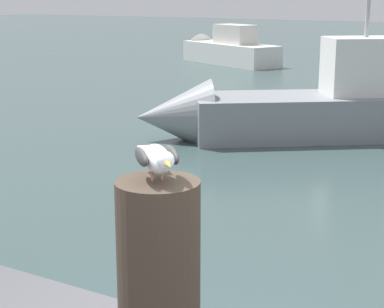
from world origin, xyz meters
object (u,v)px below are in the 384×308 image
boat_grey (297,109)px  mooring_post (159,279)px  boat_white (221,50)px  seagull (158,158)px

boat_grey → mooring_post: bearing=-71.5°
mooring_post → boat_grey: (-3.15, 9.42, -1.05)m
boat_white → boat_grey: (7.59, -11.23, 0.04)m
boat_white → boat_grey: boat_grey is taller
boat_white → seagull: bearing=-62.5°
mooring_post → seagull: 0.48m
boat_white → mooring_post: bearing=-62.5°
mooring_post → boat_white: 23.30m
mooring_post → boat_grey: bearing=108.5°
mooring_post → boat_white: (-10.74, 20.65, -1.09)m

